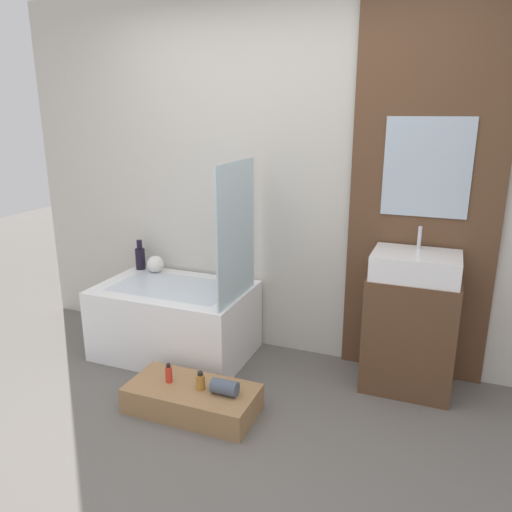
% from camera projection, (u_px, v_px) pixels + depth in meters
% --- Properties ---
extents(ground_plane, '(12.00, 12.00, 0.00)m').
position_uv_depth(ground_plane, '(174.00, 474.00, 2.52)').
color(ground_plane, '#605B56').
extents(wall_tiled_back, '(4.20, 0.06, 2.60)m').
position_uv_depth(wall_tiled_back, '(279.00, 179.00, 3.57)').
color(wall_tiled_back, beige).
rests_on(wall_tiled_back, ground_plane).
extents(wall_wood_accent, '(0.95, 0.04, 2.60)m').
position_uv_depth(wall_wood_accent, '(425.00, 187.00, 3.17)').
color(wall_wood_accent, brown).
rests_on(wall_wood_accent, ground_plane).
extents(bathtub, '(1.11, 0.73, 0.53)m').
position_uv_depth(bathtub, '(175.00, 320.00, 3.72)').
color(bathtub, white).
rests_on(bathtub, ground_plane).
extents(glass_shower_screen, '(0.01, 0.60, 0.93)m').
position_uv_depth(glass_shower_screen, '(236.00, 232.00, 3.30)').
color(glass_shower_screen, silver).
rests_on(glass_shower_screen, bathtub).
extents(wooden_step_bench, '(0.79, 0.39, 0.16)m').
position_uv_depth(wooden_step_bench, '(192.00, 399.00, 3.04)').
color(wooden_step_bench, '#997047').
rests_on(wooden_step_bench, ground_plane).
extents(vanity_cabinet, '(0.56, 0.41, 0.77)m').
position_uv_depth(vanity_cabinet, '(410.00, 333.00, 3.23)').
color(vanity_cabinet, brown).
rests_on(vanity_cabinet, ground_plane).
extents(sink, '(0.53, 0.39, 0.31)m').
position_uv_depth(sink, '(416.00, 265.00, 3.10)').
color(sink, white).
rests_on(sink, vanity_cabinet).
extents(vase_tall_dark, '(0.08, 0.08, 0.24)m').
position_uv_depth(vase_tall_dark, '(140.00, 257.00, 4.03)').
color(vase_tall_dark, black).
rests_on(vase_tall_dark, bathtub).
extents(vase_round_light, '(0.13, 0.13, 0.13)m').
position_uv_depth(vase_round_light, '(155.00, 264.00, 3.96)').
color(vase_round_light, silver).
rests_on(vase_round_light, bathtub).
extents(bottle_soap_primary, '(0.04, 0.04, 0.12)m').
position_uv_depth(bottle_soap_primary, '(169.00, 374.00, 3.06)').
color(bottle_soap_primary, red).
rests_on(bottle_soap_primary, wooden_step_bench).
extents(bottle_soap_secondary, '(0.06, 0.06, 0.11)m').
position_uv_depth(bottle_soap_secondary, '(200.00, 381.00, 2.99)').
color(bottle_soap_secondary, '#B2752D').
rests_on(bottle_soap_secondary, wooden_step_bench).
extents(towel_roll, '(0.16, 0.09, 0.09)m').
position_uv_depth(towel_roll, '(224.00, 387.00, 2.93)').
color(towel_roll, '#4C5666').
rests_on(towel_roll, wooden_step_bench).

